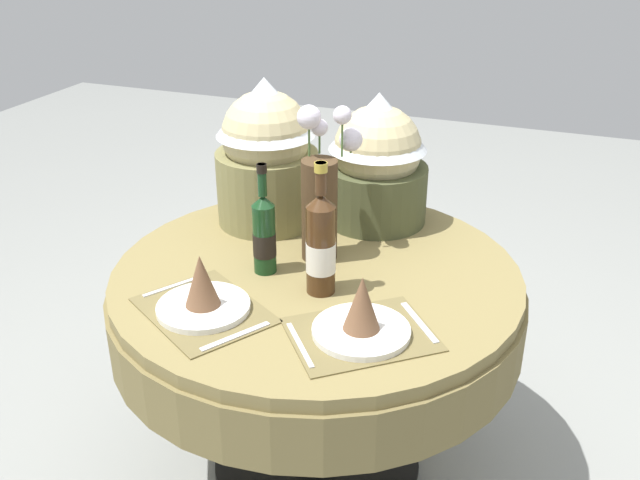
{
  "coord_description": "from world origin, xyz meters",
  "views": [
    {
      "loc": [
        0.64,
        -1.66,
        1.69
      ],
      "look_at": [
        0.0,
        0.03,
        0.8
      ],
      "focal_mm": 39.95,
      "sensor_mm": 36.0,
      "label": 1
    }
  ],
  "objects_px": {
    "place_setting_right": "(362,319)",
    "gift_tub_back_centre": "(377,156)",
    "wine_bottle_centre": "(321,244)",
    "wine_bottle_rear": "(264,233)",
    "dining_table": "(316,311)",
    "gift_tub_back_left": "(266,148)",
    "place_setting_left": "(203,295)",
    "flower_vase": "(322,193)"
  },
  "relations": [
    {
      "from": "flower_vase",
      "to": "wine_bottle_rear",
      "type": "distance_m",
      "value": 0.2
    },
    {
      "from": "flower_vase",
      "to": "gift_tub_back_centre",
      "type": "height_order",
      "value": "flower_vase"
    },
    {
      "from": "dining_table",
      "to": "wine_bottle_centre",
      "type": "bearing_deg",
      "value": -63.31
    },
    {
      "from": "wine_bottle_rear",
      "to": "place_setting_left",
      "type": "bearing_deg",
      "value": -102.99
    },
    {
      "from": "place_setting_left",
      "to": "wine_bottle_rear",
      "type": "relative_size",
      "value": 1.33
    },
    {
      "from": "dining_table",
      "to": "gift_tub_back_left",
      "type": "bearing_deg",
      "value": 135.68
    },
    {
      "from": "place_setting_right",
      "to": "gift_tub_back_left",
      "type": "xyz_separation_m",
      "value": [
        -0.49,
        0.53,
        0.2
      ]
    },
    {
      "from": "place_setting_right",
      "to": "wine_bottle_rear",
      "type": "xyz_separation_m",
      "value": [
        -0.35,
        0.21,
        0.07
      ]
    },
    {
      "from": "dining_table",
      "to": "flower_vase",
      "type": "bearing_deg",
      "value": 101.09
    },
    {
      "from": "flower_vase",
      "to": "wine_bottle_centre",
      "type": "bearing_deg",
      "value": -69.95
    },
    {
      "from": "dining_table",
      "to": "wine_bottle_rear",
      "type": "xyz_separation_m",
      "value": [
        -0.13,
        -0.06,
        0.26
      ]
    },
    {
      "from": "place_setting_right",
      "to": "flower_vase",
      "type": "height_order",
      "value": "flower_vase"
    },
    {
      "from": "wine_bottle_centre",
      "to": "wine_bottle_rear",
      "type": "height_order",
      "value": "wine_bottle_centre"
    },
    {
      "from": "wine_bottle_centre",
      "to": "gift_tub_back_centre",
      "type": "height_order",
      "value": "gift_tub_back_centre"
    },
    {
      "from": "place_setting_left",
      "to": "gift_tub_back_centre",
      "type": "distance_m",
      "value": 0.76
    },
    {
      "from": "dining_table",
      "to": "place_setting_right",
      "type": "height_order",
      "value": "place_setting_right"
    },
    {
      "from": "wine_bottle_rear",
      "to": "gift_tub_back_left",
      "type": "height_order",
      "value": "gift_tub_back_left"
    },
    {
      "from": "gift_tub_back_centre",
      "to": "flower_vase",
      "type": "bearing_deg",
      "value": -103.9
    },
    {
      "from": "wine_bottle_rear",
      "to": "wine_bottle_centre",
      "type": "bearing_deg",
      "value": -14.87
    },
    {
      "from": "place_setting_right",
      "to": "gift_tub_back_centre",
      "type": "xyz_separation_m",
      "value": [
        -0.16,
        0.66,
        0.17
      ]
    },
    {
      "from": "flower_vase",
      "to": "gift_tub_back_left",
      "type": "distance_m",
      "value": 0.31
    },
    {
      "from": "place_setting_left",
      "to": "flower_vase",
      "type": "bearing_deg",
      "value": 66.54
    },
    {
      "from": "wine_bottle_centre",
      "to": "wine_bottle_rear",
      "type": "xyz_separation_m",
      "value": [
        -0.19,
        0.05,
        -0.02
      ]
    },
    {
      "from": "dining_table",
      "to": "gift_tub_back_centre",
      "type": "height_order",
      "value": "gift_tub_back_centre"
    },
    {
      "from": "place_setting_right",
      "to": "gift_tub_back_centre",
      "type": "height_order",
      "value": "gift_tub_back_centre"
    },
    {
      "from": "gift_tub_back_left",
      "to": "gift_tub_back_centre",
      "type": "bearing_deg",
      "value": 21.25
    },
    {
      "from": "place_setting_left",
      "to": "wine_bottle_rear",
      "type": "xyz_separation_m",
      "value": [
        0.06,
        0.25,
        0.07
      ]
    },
    {
      "from": "place_setting_right",
      "to": "gift_tub_back_centre",
      "type": "bearing_deg",
      "value": 103.98
    },
    {
      "from": "wine_bottle_rear",
      "to": "gift_tub_back_centre",
      "type": "relative_size",
      "value": 0.76
    },
    {
      "from": "gift_tub_back_left",
      "to": "gift_tub_back_centre",
      "type": "distance_m",
      "value": 0.35
    },
    {
      "from": "gift_tub_back_left",
      "to": "dining_table",
      "type": "bearing_deg",
      "value": -44.32
    },
    {
      "from": "wine_bottle_centre",
      "to": "gift_tub_back_left",
      "type": "xyz_separation_m",
      "value": [
        -0.32,
        0.37,
        0.11
      ]
    },
    {
      "from": "flower_vase",
      "to": "wine_bottle_rear",
      "type": "bearing_deg",
      "value": -128.08
    },
    {
      "from": "place_setting_left",
      "to": "wine_bottle_rear",
      "type": "distance_m",
      "value": 0.27
    },
    {
      "from": "gift_tub_back_left",
      "to": "gift_tub_back_centre",
      "type": "height_order",
      "value": "gift_tub_back_left"
    },
    {
      "from": "gift_tub_back_left",
      "to": "gift_tub_back_centre",
      "type": "xyz_separation_m",
      "value": [
        0.32,
        0.13,
        -0.03
      ]
    },
    {
      "from": "gift_tub_back_centre",
      "to": "wine_bottle_rear",
      "type": "bearing_deg",
      "value": -112.97
    },
    {
      "from": "flower_vase",
      "to": "wine_bottle_rear",
      "type": "xyz_separation_m",
      "value": [
        -0.11,
        -0.15,
        -0.08
      ]
    },
    {
      "from": "place_setting_left",
      "to": "place_setting_right",
      "type": "relative_size",
      "value": 1.0
    },
    {
      "from": "dining_table",
      "to": "wine_bottle_rear",
      "type": "relative_size",
      "value": 3.69
    },
    {
      "from": "place_setting_left",
      "to": "flower_vase",
      "type": "distance_m",
      "value": 0.46
    },
    {
      "from": "place_setting_right",
      "to": "wine_bottle_rear",
      "type": "bearing_deg",
      "value": 148.88
    }
  ]
}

